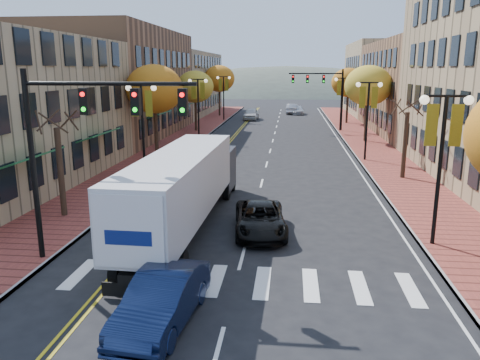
# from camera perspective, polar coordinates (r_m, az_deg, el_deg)

# --- Properties ---
(ground) EXTENTS (200.00, 200.00, 0.00)m
(ground) POSITION_cam_1_polar(r_m,az_deg,el_deg) (14.37, -1.47, -15.68)
(ground) COLOR black
(ground) RESTS_ON ground
(sidewalk_left) EXTENTS (4.00, 85.00, 0.15)m
(sidewalk_left) POSITION_cam_1_polar(r_m,az_deg,el_deg) (46.71, -7.19, 4.76)
(sidewalk_left) COLOR brown
(sidewalk_left) RESTS_ON ground
(sidewalk_right) EXTENTS (4.00, 85.00, 0.15)m
(sidewalk_right) POSITION_cam_1_polar(r_m,az_deg,el_deg) (46.05, 15.24, 4.27)
(sidewalk_right) COLOR brown
(sidewalk_right) RESTS_ON ground
(building_left_mid) EXTENTS (12.00, 24.00, 11.00)m
(building_left_mid) POSITION_cam_1_polar(r_m,az_deg,el_deg) (51.95, -15.25, 11.27)
(building_left_mid) COLOR brown
(building_left_mid) RESTS_ON ground
(building_left_far) EXTENTS (12.00, 26.00, 9.50)m
(building_left_far) POSITION_cam_1_polar(r_m,az_deg,el_deg) (75.82, -8.30, 11.54)
(building_left_far) COLOR #9E8966
(building_left_far) RESTS_ON ground
(building_right_mid) EXTENTS (15.00, 24.00, 10.00)m
(building_right_mid) POSITION_cam_1_polar(r_m,az_deg,el_deg) (57.01, 23.68, 10.28)
(building_right_mid) COLOR brown
(building_right_mid) RESTS_ON ground
(building_right_far) EXTENTS (15.00, 20.00, 11.00)m
(building_right_far) POSITION_cam_1_polar(r_m,az_deg,el_deg) (78.28, 18.94, 11.58)
(building_right_far) COLOR #9E8966
(building_right_far) RESTS_ON ground
(tree_left_a) EXTENTS (0.28, 0.28, 4.20)m
(tree_left_a) POSITION_cam_1_polar(r_m,az_deg,el_deg) (23.55, -21.02, 0.89)
(tree_left_a) COLOR #382619
(tree_left_a) RESTS_ON sidewalk_left
(tree_left_b) EXTENTS (4.48, 4.48, 7.21)m
(tree_left_b) POSITION_cam_1_polar(r_m,az_deg,el_deg) (38.01, -10.39, 10.84)
(tree_left_b) COLOR #382619
(tree_left_b) RESTS_ON sidewalk_left
(tree_left_c) EXTENTS (4.16, 4.16, 6.69)m
(tree_left_c) POSITION_cam_1_polar(r_m,az_deg,el_deg) (53.56, -5.48, 11.25)
(tree_left_c) COLOR #382619
(tree_left_c) RESTS_ON sidewalk_left
(tree_left_d) EXTENTS (4.61, 4.61, 7.42)m
(tree_left_d) POSITION_cam_1_polar(r_m,az_deg,el_deg) (71.27, -2.55, 12.24)
(tree_left_d) COLOR #382619
(tree_left_d) RESTS_ON sidewalk_left
(tree_right_b) EXTENTS (0.28, 0.28, 4.20)m
(tree_right_b) POSITION_cam_1_polar(r_m,az_deg,el_deg) (31.66, 19.46, 4.02)
(tree_right_b) COLOR #382619
(tree_right_b) RESTS_ON sidewalk_right
(tree_right_c) EXTENTS (4.48, 4.48, 7.21)m
(tree_right_c) POSITION_cam_1_polar(r_m,az_deg,el_deg) (47.04, 15.36, 11.03)
(tree_right_c) COLOR #382619
(tree_right_c) RESTS_ON sidewalk_right
(tree_right_d) EXTENTS (4.35, 4.35, 7.00)m
(tree_right_d) POSITION_cam_1_polar(r_m,az_deg,el_deg) (62.89, 13.08, 11.49)
(tree_right_d) COLOR #382619
(tree_right_d) RESTS_ON sidewalk_right
(lamp_left_b) EXTENTS (1.96, 0.36, 6.05)m
(lamp_left_b) POSITION_cam_1_polar(r_m,az_deg,el_deg) (30.02, -11.84, 7.96)
(lamp_left_b) COLOR black
(lamp_left_b) RESTS_ON ground
(lamp_left_c) EXTENTS (1.96, 0.36, 6.05)m
(lamp_left_c) POSITION_cam_1_polar(r_m,az_deg,el_deg) (47.42, -5.13, 10.07)
(lamp_left_c) COLOR black
(lamp_left_c) RESTS_ON ground
(lamp_left_d) EXTENTS (1.96, 0.36, 6.05)m
(lamp_left_d) POSITION_cam_1_polar(r_m,az_deg,el_deg) (65.15, -2.01, 10.99)
(lamp_left_d) COLOR black
(lamp_left_d) RESTS_ON ground
(lamp_right_a) EXTENTS (1.96, 0.36, 6.05)m
(lamp_right_a) POSITION_cam_1_polar(r_m,az_deg,el_deg) (19.52, 23.45, 4.37)
(lamp_right_a) COLOR black
(lamp_right_a) RESTS_ON ground
(lamp_right_b) EXTENTS (1.96, 0.36, 6.05)m
(lamp_right_b) POSITION_cam_1_polar(r_m,az_deg,el_deg) (37.00, 15.34, 8.74)
(lamp_right_b) COLOR black
(lamp_right_b) RESTS_ON ground
(lamp_right_c) EXTENTS (1.96, 0.36, 6.05)m
(lamp_right_c) POSITION_cam_1_polar(r_m,az_deg,el_deg) (54.82, 12.42, 10.25)
(lamp_right_c) COLOR black
(lamp_right_c) RESTS_ON ground
(traffic_mast_near) EXTENTS (6.10, 0.35, 7.00)m
(traffic_mast_near) POSITION_cam_1_polar(r_m,az_deg,el_deg) (17.15, -18.73, 5.79)
(traffic_mast_near) COLOR black
(traffic_mast_near) RESTS_ON ground
(traffic_mast_far) EXTENTS (6.10, 0.34, 7.00)m
(traffic_mast_far) POSITION_cam_1_polar(r_m,az_deg,el_deg) (54.61, 10.30, 11.00)
(traffic_mast_far) COLOR black
(traffic_mast_far) RESTS_ON ground
(semi_truck) EXTENTS (2.68, 14.45, 3.60)m
(semi_truck) POSITION_cam_1_polar(r_m,az_deg,el_deg) (20.63, -6.49, -0.38)
(semi_truck) COLOR black
(semi_truck) RESTS_ON ground
(navy_sedan) EXTENTS (2.02, 4.59, 1.47)m
(navy_sedan) POSITION_cam_1_polar(r_m,az_deg,el_deg) (13.57, -9.49, -14.20)
(navy_sedan) COLOR #0D1737
(navy_sedan) RESTS_ON ground
(black_suv) EXTENTS (2.63, 4.84, 1.29)m
(black_suv) POSITION_cam_1_polar(r_m,az_deg,el_deg) (20.36, 2.48, -4.77)
(black_suv) COLOR black
(black_suv) RESTS_ON ground
(car_far_white) EXTENTS (2.08, 4.86, 1.63)m
(car_far_white) POSITION_cam_1_polar(r_m,az_deg,el_deg) (66.60, 1.37, 8.05)
(car_far_white) COLOR silver
(car_far_white) RESTS_ON ground
(car_far_silver) EXTENTS (1.84, 4.50, 1.30)m
(car_far_silver) POSITION_cam_1_polar(r_m,az_deg,el_deg) (75.48, 7.08, 8.45)
(car_far_silver) COLOR #B8B9C1
(car_far_silver) RESTS_ON ground
(car_far_oncoming) EXTENTS (1.92, 4.82, 1.56)m
(car_far_oncoming) POSITION_cam_1_polar(r_m,az_deg,el_deg) (76.28, 6.36, 8.62)
(car_far_oncoming) COLOR #B0AFB7
(car_far_oncoming) RESTS_ON ground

